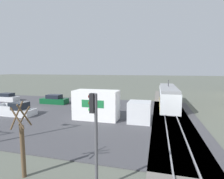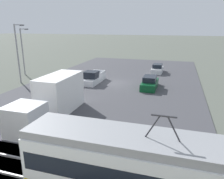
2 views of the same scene
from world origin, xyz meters
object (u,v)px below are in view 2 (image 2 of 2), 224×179
(light_rail_tram, at_px, (160,171))
(street_lamp_mid_block, at_px, (23,48))
(pickup_truck, at_px, (93,78))
(sedan_car_1, at_px, (157,69))
(sedan_car_0, at_px, (150,83))
(box_truck, at_px, (53,98))
(street_lamp_near_crossing, at_px, (18,50))

(light_rail_tram, xyz_separation_m, street_lamp_mid_block, (24.49, -21.79, 2.80))
(street_lamp_mid_block, bearing_deg, pickup_truck, 171.29)
(light_rail_tram, xyz_separation_m, sedan_car_1, (3.07, -29.49, -0.93))
(sedan_car_0, height_order, street_lamp_mid_block, street_lamp_mid_block)
(box_truck, distance_m, sedan_car_0, 13.83)
(box_truck, height_order, pickup_truck, box_truck)
(pickup_truck, bearing_deg, street_lamp_mid_block, -8.71)
(light_rail_tram, xyz_separation_m, box_truck, (10.26, -7.56, 0.06))
(box_truck, height_order, sedan_car_1, box_truck)
(sedan_car_0, relative_size, street_lamp_mid_block, 0.62)
(sedan_car_1, relative_size, street_lamp_mid_block, 0.56)
(light_rail_tram, relative_size, pickup_truck, 2.44)
(pickup_truck, height_order, street_lamp_mid_block, street_lamp_mid_block)
(street_lamp_near_crossing, distance_m, street_lamp_mid_block, 5.62)
(sedan_car_1, distance_m, street_lamp_mid_block, 23.06)
(sedan_car_0, bearing_deg, box_truck, 58.40)
(sedan_car_1, height_order, street_lamp_near_crossing, street_lamp_near_crossing)
(street_lamp_near_crossing, bearing_deg, sedan_car_1, -145.98)
(pickup_truck, xyz_separation_m, street_lamp_mid_block, (13.19, -2.02, 3.69))
(sedan_car_1, xyz_separation_m, street_lamp_near_crossing, (18.43, 12.44, 4.06))
(sedan_car_1, bearing_deg, light_rail_tram, -84.06)
(sedan_car_0, height_order, sedan_car_1, sedan_car_0)
(sedan_car_0, distance_m, sedan_car_1, 10.17)
(sedan_car_0, bearing_deg, light_rail_tram, 98.92)
(pickup_truck, bearing_deg, sedan_car_1, -130.25)
(light_rail_tram, height_order, street_lamp_mid_block, street_lamp_mid_block)
(box_truck, distance_m, pickup_truck, 12.29)
(street_lamp_near_crossing, bearing_deg, light_rail_tram, 141.60)
(light_rail_tram, distance_m, street_lamp_mid_block, 32.90)
(box_truck, xyz_separation_m, sedan_car_1, (-7.19, -21.92, -0.99))
(box_truck, height_order, sedan_car_0, box_truck)
(sedan_car_0, distance_m, street_lamp_mid_block, 21.91)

